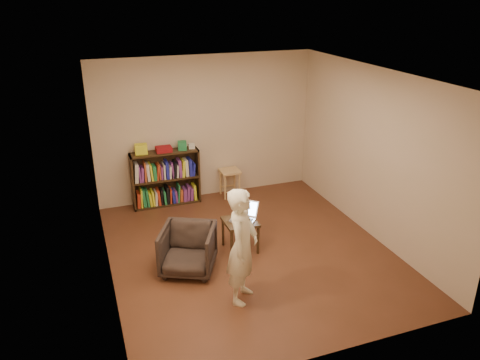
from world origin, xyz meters
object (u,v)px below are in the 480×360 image
object	(u,v)px
side_table	(240,225)
laptop	(244,215)
bookshelf	(166,181)
stool	(230,175)
armchair	(188,250)
person	(242,246)

from	to	relation	value
side_table	laptop	world-z (taller)	laptop
bookshelf	stool	distance (m)	1.19
stool	side_table	bearing A→B (deg)	-104.17
bookshelf	laptop	xyz separation A→B (m)	(0.78, -1.93, 0.10)
side_table	laptop	distance (m)	0.16
bookshelf	stool	xyz separation A→B (m)	(1.19, -0.06, -0.02)
bookshelf	stool	bearing A→B (deg)	-3.08
side_table	laptop	size ratio (longest dim) A/B	0.95
stool	laptop	world-z (taller)	laptop
armchair	person	size ratio (longest dim) A/B	0.48
armchair	side_table	size ratio (longest dim) A/B	1.50
armchair	laptop	bearing A→B (deg)	45.48
armchair	person	distance (m)	1.06
laptop	bookshelf	bearing A→B (deg)	152.88
bookshelf	armchair	bearing A→B (deg)	-94.00
bookshelf	armchair	distance (m)	2.27
armchair	laptop	xyz separation A→B (m)	(0.94, 0.33, 0.21)
side_table	bookshelf	bearing A→B (deg)	109.72
person	stool	bearing A→B (deg)	20.86
side_table	person	distance (m)	1.25
bookshelf	stool	world-z (taller)	bookshelf
bookshelf	stool	size ratio (longest dim) A/B	2.33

